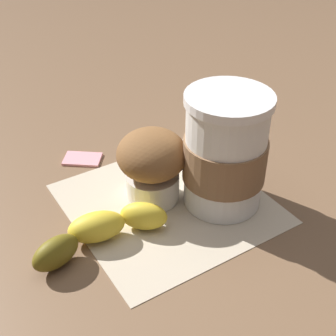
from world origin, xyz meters
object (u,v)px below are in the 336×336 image
Objects in this scene: banana at (100,231)px; sugar_packet at (82,158)px; muffin at (152,163)px; coffee_cup at (225,153)px.

sugar_packet is (-0.04, -0.16, -0.01)m from banana.
sugar_packet is (0.05, -0.12, -0.05)m from muffin.
coffee_cup is 0.16m from banana.
coffee_cup reaches higher than banana.
sugar_packet is (0.12, -0.17, -0.07)m from coffee_cup.
coffee_cup is 0.87× the size of banana.
coffee_cup is at bearing 178.56° from banana.
muffin is at bearing -32.97° from coffee_cup.
coffee_cup is 1.54× the size of muffin.
banana is 0.17m from sugar_packet.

